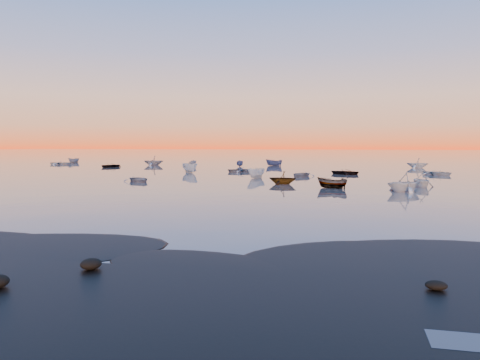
% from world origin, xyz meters
% --- Properties ---
extents(ground, '(600.00, 600.00, 0.00)m').
position_xyz_m(ground, '(0.00, 100.00, 0.00)').
color(ground, '#685E57').
rests_on(ground, ground).
extents(mud_lobes, '(140.00, 6.00, 0.07)m').
position_xyz_m(mud_lobes, '(0.00, -1.00, 0.01)').
color(mud_lobes, black).
rests_on(mud_lobes, ground).
extents(moored_fleet, '(124.00, 58.00, 1.20)m').
position_xyz_m(moored_fleet, '(0.00, 53.00, 0.00)').
color(moored_fleet, white).
rests_on(moored_fleet, ground).
extents(boat_near_left, '(4.00, 3.88, 0.98)m').
position_xyz_m(boat_near_left, '(-11.85, 32.00, 0.00)').
color(boat_near_left, slate).
rests_on(boat_near_left, ground).
extents(boat_near_right, '(3.64, 2.35, 1.18)m').
position_xyz_m(boat_near_right, '(19.16, 32.42, 0.00)').
color(boat_near_right, white).
rests_on(boat_near_right, ground).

